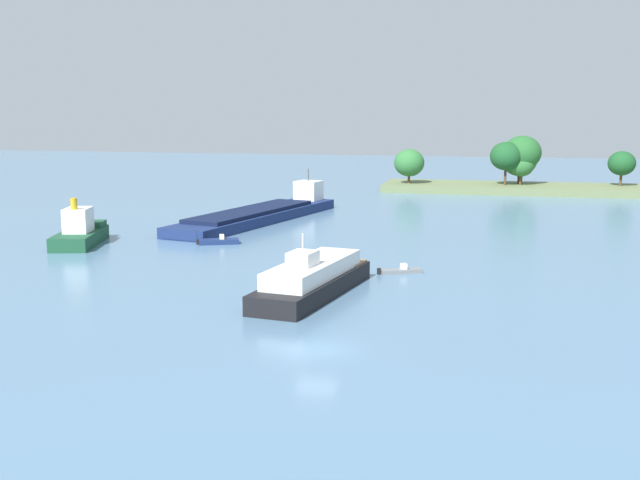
% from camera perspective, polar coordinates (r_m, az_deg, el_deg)
% --- Properties ---
extents(ground_plane, '(400.00, 400.00, 0.00)m').
position_cam_1_polar(ground_plane, '(49.52, -0.23, -7.83)').
color(ground_plane, slate).
extents(treeline_island, '(68.29, 13.48, 9.85)m').
position_cam_1_polar(treeline_island, '(144.61, 16.46, 4.42)').
color(treeline_island, '#66754C').
rests_on(treeline_island, ground).
extents(fishing_skiff, '(3.97, 2.80, 0.86)m').
position_cam_1_polar(fishing_skiff, '(72.01, 5.76, -2.20)').
color(fishing_skiff, slate).
rests_on(fishing_skiff, ground).
extents(white_riverboat, '(6.58, 16.46, 5.27)m').
position_cam_1_polar(white_riverboat, '(63.11, -0.52, -2.81)').
color(white_riverboat, black).
rests_on(white_riverboat, ground).
extents(small_motorboat, '(4.57, 3.10, 1.04)m').
position_cam_1_polar(small_motorboat, '(87.59, -7.25, -0.09)').
color(small_motorboat, navy).
rests_on(small_motorboat, ground).
extents(tugboat, '(6.39, 10.96, 5.27)m').
position_cam_1_polar(tugboat, '(90.19, -16.80, 0.54)').
color(tugboat, '#19472D').
rests_on(tugboat, ground).
extents(cargo_barge, '(13.51, 34.81, 5.89)m').
position_cam_1_polar(cargo_barge, '(104.77, -4.31, 1.90)').
color(cargo_barge, navy).
rests_on(cargo_barge, ground).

